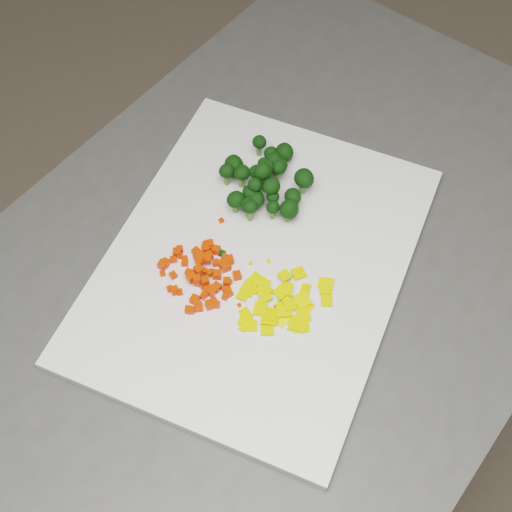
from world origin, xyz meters
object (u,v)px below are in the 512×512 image
counter_block (280,374)px  cutting_board (256,263)px  broccoli_pile (263,175)px  pepper_pile (283,293)px  carrot_pile (197,271)px

counter_block → cutting_board: (-0.06, -0.01, 0.46)m
broccoli_pile → pepper_pile: bearing=-111.4°
carrot_pile → broccoli_pile: size_ratio=0.83×
carrot_pile → pepper_pile: size_ratio=0.86×
pepper_pile → broccoli_pile: broccoli_pile is taller
carrot_pile → broccoli_pile: broccoli_pile is taller
pepper_pile → broccoli_pile: 0.18m
carrot_pile → broccoli_pile: (0.15, 0.08, 0.02)m
cutting_board → carrot_pile: bearing=169.6°
counter_block → cutting_board: cutting_board is taller
counter_block → broccoli_pile: (0.01, 0.09, 0.49)m
counter_block → pepper_pile: bearing=-126.2°
counter_block → carrot_pile: size_ratio=9.31×
pepper_pile → counter_block: bearing=53.8°
counter_block → pepper_pile: 0.48m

